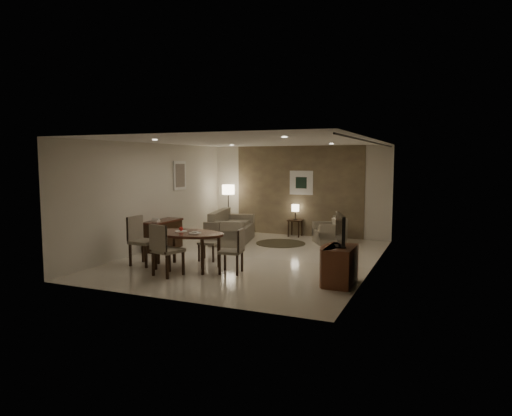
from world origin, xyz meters
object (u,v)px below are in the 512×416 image
at_px(dining_table, 188,250).
at_px(console_desk, 163,235).
at_px(chair_left, 144,241).
at_px(side_table, 295,228).
at_px(floor_lamp, 228,209).
at_px(tv_cabinet, 341,266).
at_px(chair_right, 231,251).
at_px(sofa, 233,226).
at_px(armchair, 329,230).
at_px(chair_far, 209,242).
at_px(chair_near, 168,250).

bearing_deg(dining_table, console_desk, 137.49).
xyz_separation_m(chair_left, side_table, (1.86, 4.86, -0.28)).
height_order(side_table, floor_lamp, floor_lamp).
bearing_deg(tv_cabinet, side_table, 116.92).
bearing_deg(dining_table, chair_right, -0.82).
xyz_separation_m(tv_cabinet, chair_left, (-4.27, -0.11, 0.18)).
distance_m(sofa, armchair, 2.68).
distance_m(chair_far, chair_right, 1.31).
bearing_deg(sofa, dining_table, 175.96).
xyz_separation_m(dining_table, chair_left, (-1.02, -0.10, 0.15)).
relative_size(console_desk, chair_far, 1.42).
bearing_deg(sofa, console_desk, 133.50).
xyz_separation_m(console_desk, dining_table, (1.64, -1.51, 0.01)).
xyz_separation_m(chair_left, floor_lamp, (-0.25, 4.62, 0.23)).
distance_m(chair_far, sofa, 2.43).
distance_m(tv_cabinet, chair_far, 3.32).
xyz_separation_m(chair_near, chair_far, (0.08, 1.51, -0.10)).
height_order(chair_right, floor_lamp, floor_lamp).
distance_m(tv_cabinet, dining_table, 3.25).
bearing_deg(chair_left, chair_far, -45.69).
bearing_deg(armchair, console_desk, -86.43).
bearing_deg(dining_table, chair_far, 87.41).
distance_m(tv_cabinet, chair_right, 2.22).
xyz_separation_m(chair_far, chair_left, (-1.06, -0.95, 0.11)).
height_order(chair_near, side_table, chair_near).
bearing_deg(chair_far, floor_lamp, 101.34).
xyz_separation_m(console_desk, side_table, (2.48, 3.25, -0.12)).
xyz_separation_m(console_desk, floor_lamp, (0.37, 3.01, 0.38)).
height_order(console_desk, chair_far, chair_far).
distance_m(chair_near, armchair, 5.15).
distance_m(console_desk, chair_near, 2.70).
xyz_separation_m(tv_cabinet, dining_table, (-3.25, -0.01, 0.03)).
relative_size(chair_far, chair_left, 0.80).
height_order(console_desk, armchair, console_desk).
relative_size(chair_left, chair_right, 1.17).
bearing_deg(chair_right, floor_lamp, -162.58).
relative_size(sofa, side_table, 3.65).
distance_m(sofa, side_table, 2.04).
relative_size(armchair, floor_lamp, 0.53).
bearing_deg(side_table, chair_far, -101.51).
bearing_deg(chair_left, floor_lamp, 5.47).
xyz_separation_m(tv_cabinet, chair_near, (-3.29, -0.67, 0.17)).
bearing_deg(chair_near, chair_left, -14.05).
bearing_deg(chair_left, chair_right, -85.15).
distance_m(dining_table, armchair, 4.53).
relative_size(dining_table, side_table, 3.20).
height_order(sofa, floor_lamp, floor_lamp).
bearing_deg(chair_left, tv_cabinet, -86.13).
distance_m(sofa, floor_lamp, 1.53).
bearing_deg(side_table, tv_cabinet, -63.08).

